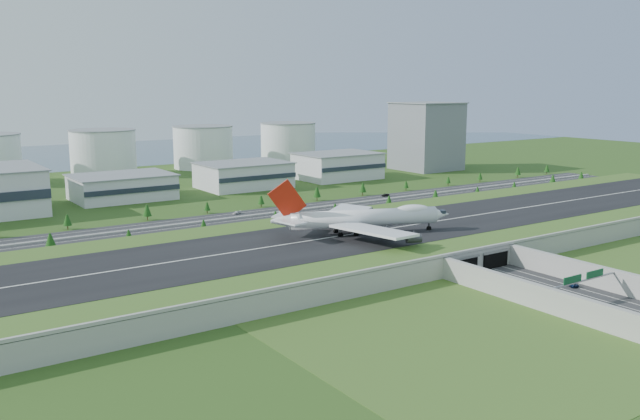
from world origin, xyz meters
TOP-DOWN VIEW (x-y plane):
  - ground at (0.00, 0.00)m, footprint 1200.00×1200.00m
  - airfield_deck at (0.00, -0.09)m, footprint 520.00×100.00m
  - underpass_road at (0.00, -99.42)m, footprint 38.80×120.40m
  - sign_gantry_near at (0.00, -95.04)m, footprint 38.70×0.70m
  - north_expressway at (0.00, 95.00)m, footprint 560.00×36.00m
  - tree_row at (9.13, 97.23)m, footprint 499.79×48.72m
  - hangar_mid_a at (-60.00, 190.00)m, footprint 58.00×42.00m
  - hangar_mid_b at (25.00, 190.00)m, footprint 58.00×42.00m
  - hangar_mid_c at (105.00, 190.00)m, footprint 58.00×42.00m
  - office_tower at (200.00, 195.00)m, footprint 46.00×46.00m
  - fuel_tank_b at (-35.00, 310.00)m, footprint 50.00×50.00m
  - fuel_tank_c at (50.00, 310.00)m, footprint 50.00×50.00m
  - fuel_tank_d at (135.00, 310.00)m, footprint 50.00×50.00m
  - bay_water at (0.00, 480.00)m, footprint 1200.00×260.00m
  - boeing_747 at (-19.18, -1.35)m, footprint 76.59×71.07m
  - car_0 at (-8.80, -81.55)m, footprint 1.74×4.30m
  - car_2 at (11.77, -82.52)m, footprint 4.47×6.33m
  - car_5 at (82.16, 105.56)m, footprint 5.18×1.82m
  - car_6 at (147.50, 89.54)m, footprint 5.27×2.69m
  - car_7 at (-24.04, 105.58)m, footprint 5.89×3.76m

SIDE VIEW (x-z plane):
  - ground at x=0.00m, z-range 0.00..0.00m
  - bay_water at x=0.00m, z-range 0.00..0.06m
  - north_expressway at x=0.00m, z-range 0.00..0.12m
  - car_6 at x=147.50m, z-range 0.12..1.55m
  - car_0 at x=-8.80m, z-range 0.12..1.58m
  - car_7 at x=-24.04m, z-range 0.12..1.71m
  - car_2 at x=11.77m, z-range 0.12..1.72m
  - car_5 at x=82.16m, z-range 0.12..1.82m
  - underpass_road at x=0.00m, z-range -0.57..7.43m
  - airfield_deck at x=0.00m, z-range -0.48..8.72m
  - tree_row at x=9.13m, z-range 0.49..8.94m
  - sign_gantry_near at x=0.00m, z-range 2.05..11.85m
  - hangar_mid_a at x=-60.00m, z-range 0.00..15.00m
  - hangar_mid_b at x=25.00m, z-range 0.00..17.00m
  - hangar_mid_c at x=105.00m, z-range 0.00..19.00m
  - boeing_747 at x=-19.18m, z-range 2.58..27.40m
  - fuel_tank_b at x=-35.00m, z-range 0.00..35.00m
  - fuel_tank_c at x=50.00m, z-range 0.00..35.00m
  - fuel_tank_d at x=135.00m, z-range 0.00..35.00m
  - office_tower at x=200.00m, z-range 0.00..55.00m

